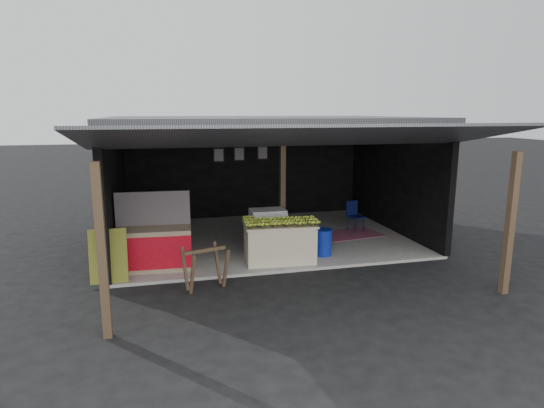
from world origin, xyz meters
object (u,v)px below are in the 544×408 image
object	(u,v)px
sawhorse	(205,264)
water_barrel	(323,243)
white_crate	(268,228)
plastic_chair	(354,214)
banana_table	(279,242)
neighbor_stall	(154,246)

from	to	relation	value
sawhorse	water_barrel	world-z (taller)	sawhorse
white_crate	water_barrel	bearing A→B (deg)	-41.22
white_crate	sawhorse	distance (m)	2.69
water_barrel	plastic_chair	size ratio (longest dim) A/B	0.69
white_crate	sawhorse	size ratio (longest dim) A/B	1.05
water_barrel	banana_table	bearing A→B (deg)	-172.83
banana_table	plastic_chair	xyz separation A→B (m)	(2.52, 1.89, 0.06)
banana_table	neighbor_stall	bearing A→B (deg)	-178.66
banana_table	white_crate	distance (m)	1.04
water_barrel	neighbor_stall	bearing A→B (deg)	179.96
neighbor_stall	sawhorse	size ratio (longest dim) A/B	1.81
white_crate	plastic_chair	size ratio (longest dim) A/B	1.12
neighbor_stall	plastic_chair	size ratio (longest dim) A/B	1.91
plastic_chair	sawhorse	bearing A→B (deg)	-163.58
plastic_chair	banana_table	bearing A→B (deg)	-162.17
banana_table	water_barrel	xyz separation A→B (m)	(1.02, 0.13, -0.13)
white_crate	sawhorse	xyz separation A→B (m)	(-1.65, -2.12, -0.02)
neighbor_stall	plastic_chair	world-z (taller)	neighbor_stall
banana_table	plastic_chair	distance (m)	3.15
sawhorse	plastic_chair	bearing A→B (deg)	18.99
plastic_chair	white_crate	bearing A→B (deg)	179.62
banana_table	sawhorse	world-z (taller)	banana_table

